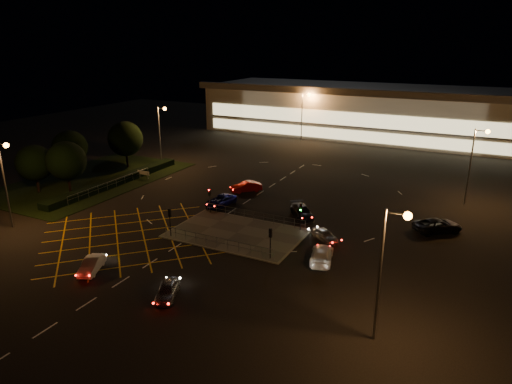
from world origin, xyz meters
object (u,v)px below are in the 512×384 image
at_px(car_circ_red, 246,187).
at_px(signal_ne, 301,211).
at_px(signal_se, 270,237).
at_px(car_queue_white, 92,265).
at_px(signal_sw, 170,217).
at_px(car_right_silver, 325,235).
at_px(car_east_grey, 438,225).
at_px(car_far_dkgrey, 302,211).
at_px(car_near_silver, 167,290).
at_px(car_approach_white, 322,254).
at_px(signal_nw, 210,195).
at_px(car_left_blue, 221,201).

bearing_deg(car_circ_red, signal_ne, 4.94).
height_order(signal_se, car_queue_white, signal_se).
height_order(signal_sw, signal_se, same).
xyz_separation_m(signal_se, car_right_silver, (3.28, 6.73, -1.75)).
bearing_deg(signal_ne, car_circ_red, 141.44).
height_order(car_circ_red, car_east_grey, car_east_grey).
bearing_deg(car_queue_white, car_circ_red, 61.93).
xyz_separation_m(car_far_dkgrey, car_right_silver, (4.69, -5.31, -0.09)).
relative_size(car_near_silver, car_far_dkgrey, 0.80).
relative_size(signal_sw, car_near_silver, 0.82).
bearing_deg(car_approach_white, car_right_silver, -87.81).
bearing_deg(car_far_dkgrey, car_approach_white, -97.56).
bearing_deg(car_approach_white, signal_nw, -33.55).
distance_m(car_queue_white, car_right_silver, 23.67).
bearing_deg(car_near_silver, car_right_silver, 41.34).
distance_m(signal_nw, car_east_grey, 26.74).
bearing_deg(signal_nw, car_left_blue, 95.44).
xyz_separation_m(signal_nw, car_east_grey, (25.84, 6.72, -1.61)).
height_order(car_queue_white, car_east_grey, car_east_grey).
distance_m(car_right_silver, car_east_grey, 13.23).
relative_size(signal_ne, car_far_dkgrey, 0.65).
distance_m(car_east_grey, car_approach_white, 15.77).
distance_m(signal_ne, car_near_silver, 18.84).
height_order(car_near_silver, car_approach_white, car_approach_white).
bearing_deg(signal_ne, signal_nw, 180.00).
distance_m(signal_se, car_far_dkgrey, 12.24).
bearing_deg(car_far_dkgrey, car_queue_white, -157.97).
height_order(signal_nw, signal_ne, same).
height_order(signal_ne, car_near_silver, signal_ne).
distance_m(signal_sw, car_circ_red, 17.67).
relative_size(car_left_blue, car_far_dkgrey, 1.01).
bearing_deg(car_approach_white, signal_se, 8.83).
relative_size(signal_se, car_queue_white, 0.81).
bearing_deg(car_queue_white, signal_ne, 27.59).
relative_size(signal_ne, car_approach_white, 0.63).
bearing_deg(car_approach_white, signal_ne, -66.18).
xyz_separation_m(signal_sw, car_circ_red, (-0.06, 17.60, -1.63)).
distance_m(car_near_silver, car_queue_white, 9.08).
bearing_deg(signal_sw, car_queue_white, 79.59).
bearing_deg(car_east_grey, car_far_dkgrey, 61.48).
xyz_separation_m(car_near_silver, car_circ_red, (-7.35, 27.77, 0.08)).
height_order(signal_nw, car_near_silver, signal_nw).
relative_size(car_queue_white, car_far_dkgrey, 0.80).
height_order(signal_se, car_circ_red, signal_se).
bearing_deg(car_near_silver, signal_nw, 88.50).
bearing_deg(car_left_blue, car_right_silver, -9.62).
bearing_deg(car_left_blue, car_queue_white, -88.45).
xyz_separation_m(signal_ne, car_right_silver, (3.28, -1.25, -1.75)).
bearing_deg(car_circ_red, car_far_dkgrey, 15.97).
relative_size(car_left_blue, car_right_silver, 1.35).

